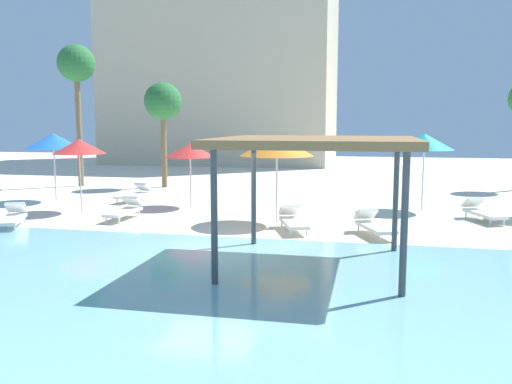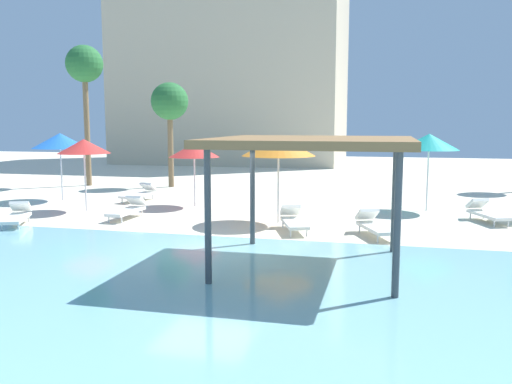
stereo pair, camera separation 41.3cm
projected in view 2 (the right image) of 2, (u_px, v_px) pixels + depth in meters
name	position (u px, v px, depth m)	size (l,w,h in m)	color
ground_plane	(205.00, 250.00, 13.95)	(80.00, 80.00, 0.00)	beige
lagoon_water	(102.00, 321.00, 8.89)	(44.00, 13.50, 0.04)	#7AB7C1
shade_pavilion	(312.00, 146.00, 11.89)	(4.39, 4.39, 2.97)	#42474C
beach_umbrella_blue_0	(60.00, 141.00, 22.50)	(2.30, 2.30, 2.87)	silver
beach_umbrella_orange_1	(279.00, 146.00, 17.40)	(2.43, 2.43, 2.89)	silver
beach_umbrella_red_2	(84.00, 146.00, 19.80)	(1.94, 1.94, 2.70)	silver
beach_umbrella_teal_3	(429.00, 142.00, 19.82)	(2.19, 2.19, 2.90)	silver
beach_umbrella_red_7	(194.00, 150.00, 20.93)	(2.00, 2.00, 2.51)	silver
lounge_chair_0	(128.00, 209.00, 18.49)	(0.66, 1.91, 0.74)	white
lounge_chair_1	(17.00, 216.00, 17.17)	(1.34, 1.97, 0.74)	white
lounge_chair_2	(374.00, 225.00, 15.62)	(1.29, 1.98, 0.74)	white
lounge_chair_3	(140.00, 193.00, 22.63)	(0.99, 1.98, 0.74)	white
lounge_chair_4	(486.00, 212.00, 17.82)	(1.25, 1.98, 0.74)	white
lounge_chair_6	(293.00, 220.00, 16.37)	(1.21, 1.99, 0.74)	white
palm_tree_1	(170.00, 103.00, 27.07)	(1.90, 1.90, 5.34)	brown
palm_tree_2	(85.00, 68.00, 27.45)	(1.90, 1.90, 7.27)	brown
hotel_block_0	(235.00, 59.00, 44.90)	(17.98, 11.92, 17.27)	beige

